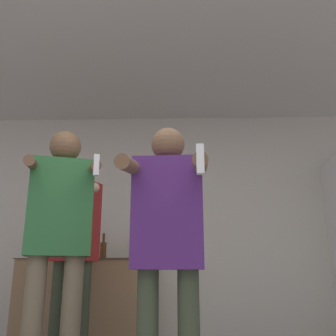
{
  "coord_description": "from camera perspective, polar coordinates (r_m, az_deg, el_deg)",
  "views": [
    {
      "loc": [
        0.11,
        -1.23,
        0.79
      ],
      "look_at": [
        0.06,
        0.82,
        1.37
      ],
      "focal_mm": 40.0,
      "sensor_mm": 36.0,
      "label": 1
    }
  ],
  "objects": [
    {
      "name": "person_woman_foreground",
      "position": [
        2.05,
        -0.02,
        -10.53
      ],
      "size": [
        0.46,
        0.54,
        1.61
      ],
      "color": "#38422D",
      "rests_on": "ground_plane"
    },
    {
      "name": "person_man_side",
      "position": [
        2.72,
        -16.32,
        -9.37
      ],
      "size": [
        0.57,
        0.57,
        1.8
      ],
      "color": "#75664C",
      "rests_on": "ground_plane"
    },
    {
      "name": "person_spectator_back",
      "position": [
        3.32,
        -14.27,
        -11.86
      ],
      "size": [
        0.54,
        0.53,
        1.75
      ],
      "color": "#38422D",
      "rests_on": "ground_plane"
    },
    {
      "name": "ceiling_slab",
      "position": [
        3.21,
        -0.77,
        18.11
      ],
      "size": [
        7.0,
        3.37,
        0.05
      ],
      "color": "silver",
      "rests_on": "wall_back"
    },
    {
      "name": "bottle_short_whiskey",
      "position": [
        3.92,
        -9.84,
        -12.06
      ],
      "size": [
        0.06,
        0.06,
        0.27
      ],
      "color": "#563314",
      "rests_on": "counter"
    },
    {
      "name": "counter",
      "position": [
        3.95,
        -12.19,
        -20.13
      ],
      "size": [
        1.34,
        0.54,
        0.93
      ],
      "color": "#997551",
      "rests_on": "ground_plane"
    },
    {
      "name": "bottle_tall_gin",
      "position": [
        3.98,
        -14.02,
        -11.59
      ],
      "size": [
        0.07,
        0.07,
        0.31
      ],
      "color": "silver",
      "rests_on": "counter"
    },
    {
      "name": "wall_back",
      "position": [
        4.15,
        -0.02,
        -9.01
      ],
      "size": [
        7.0,
        0.06,
        2.55
      ],
      "color": "beige",
      "rests_on": "ground_plane"
    },
    {
      "name": "bottle_dark_rum",
      "position": [
        4.04,
        -16.7,
        -11.46
      ],
      "size": [
        0.08,
        0.08,
        0.3
      ],
      "color": "#563314",
      "rests_on": "counter"
    }
  ]
}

